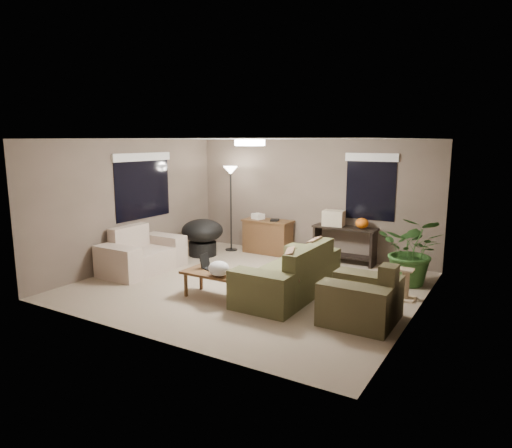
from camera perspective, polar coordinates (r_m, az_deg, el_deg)
The scene contains 20 objects.
room_shell at distance 7.69m, azimuth -0.76°, elevation 1.23°, with size 5.50×5.50×5.50m.
main_sofa at distance 7.46m, azimuth 4.42°, elevation -6.64°, with size 0.95×2.20×0.85m.
throw_pillows at distance 7.26m, azimuth 6.27°, elevation -4.23°, with size 0.38×1.38×0.47m.
loveseat at distance 9.05m, azimuth -14.13°, elevation -3.85°, with size 0.90×1.60×0.85m.
armchair at distance 6.55m, azimuth 13.10°, elevation -9.31°, with size 0.95×1.00×0.85m.
coffee_table at distance 7.34m, azimuth -5.25°, elevation -6.42°, with size 1.00×0.55×0.42m.
laptop at distance 7.48m, azimuth -5.86°, elevation -5.14°, with size 0.39×0.34×0.24m.
plastic_bag at distance 7.06m, azimuth -4.67°, elevation -5.58°, with size 0.34×0.30×0.24m, color white.
desk at distance 10.12m, azimuth 1.47°, elevation -1.56°, with size 1.10×0.50×0.75m.
desk_papers at distance 10.11m, azimuth 0.68°, elevation 0.87°, with size 0.72×0.32×0.12m.
console_table at distance 9.48m, azimuth 11.00°, elevation -2.21°, with size 1.30×0.40×0.75m.
pumpkin at distance 9.29m, azimuth 13.12°, elevation 0.09°, with size 0.26×0.26×0.21m, color orange.
cardboard_box at distance 9.48m, azimuth 9.68°, elevation 0.73°, with size 0.42×0.31×0.31m, color beige.
papasan_chair at distance 9.97m, azimuth -6.72°, elevation -1.30°, with size 1.00×1.00×0.80m.
floor_lamp at distance 10.23m, azimuth -3.19°, elevation 5.46°, with size 0.32×0.32×1.91m.
ceiling_fixture at distance 7.60m, azimuth -0.78°, elevation 10.13°, with size 0.50×0.50×0.10m, color white.
houseplant at distance 8.34m, azimuth 18.99°, elevation -4.06°, with size 1.10×1.22×0.95m, color #2D5923.
cat_scratching_post at distance 7.61m, azimuth 18.15°, elevation -7.42°, with size 0.32×0.32×0.50m.
window_left at distance 9.55m, azimuth -13.96°, elevation 5.95°, with size 0.05×1.56×1.33m.
window_back at distance 9.37m, azimuth 14.17°, elevation 5.87°, with size 1.06×0.05×1.33m.
Camera 1 is at (3.97, -6.47, 2.48)m, focal length 32.00 mm.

